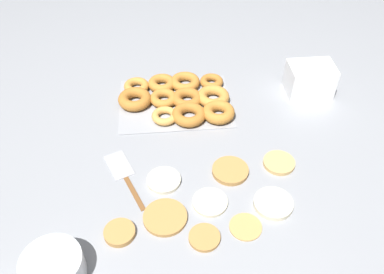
# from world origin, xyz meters

# --- Properties ---
(ground_plane) EXTENTS (3.00, 3.00, 0.00)m
(ground_plane) POSITION_xyz_m (0.00, 0.00, 0.00)
(ground_plane) COLOR gray
(pancake_0) EXTENTS (0.11, 0.11, 0.01)m
(pancake_0) POSITION_xyz_m (-0.06, 0.03, 0.01)
(pancake_0) COLOR #B27F42
(pancake_0) RESTS_ON ground_plane
(pancake_1) EXTENTS (0.12, 0.12, 0.01)m
(pancake_1) POSITION_xyz_m (0.13, 0.17, 0.01)
(pancake_1) COLOR #B27F42
(pancake_1) RESTS_ON ground_plane
(pancake_2) EXTENTS (0.11, 0.11, 0.02)m
(pancake_2) POSITION_xyz_m (-0.16, 0.15, 0.01)
(pancake_2) COLOR beige
(pancake_2) RESTS_ON ground_plane
(pancake_3) EXTENTS (0.08, 0.08, 0.01)m
(pancake_3) POSITION_xyz_m (0.04, 0.24, 0.01)
(pancake_3) COLOR #B27F42
(pancake_3) RESTS_ON ground_plane
(pancake_4) EXTENTS (0.09, 0.09, 0.01)m
(pancake_4) POSITION_xyz_m (-0.21, 0.01, 0.01)
(pancake_4) COLOR tan
(pancake_4) RESTS_ON ground_plane
(pancake_5) EXTENTS (0.10, 0.10, 0.01)m
(pancake_5) POSITION_xyz_m (0.13, 0.04, 0.01)
(pancake_5) COLOR beige
(pancake_5) RESTS_ON ground_plane
(pancake_6) EXTENTS (0.09, 0.09, 0.01)m
(pancake_6) POSITION_xyz_m (-0.07, 0.22, 0.00)
(pancake_6) COLOR tan
(pancake_6) RESTS_ON ground_plane
(pancake_7) EXTENTS (0.10, 0.10, 0.01)m
(pancake_7) POSITION_xyz_m (0.01, 0.13, 0.01)
(pancake_7) COLOR beige
(pancake_7) RESTS_ON ground_plane
(pancake_8) EXTENTS (0.08, 0.08, 0.02)m
(pancake_8) POSITION_xyz_m (0.25, 0.21, 0.01)
(pancake_8) COLOR #B27F42
(pancake_8) RESTS_ON ground_plane
(donut_tray) EXTENTS (0.39, 0.30, 0.04)m
(donut_tray) POSITION_xyz_m (0.06, -0.31, 0.02)
(donut_tray) COLOR #93969B
(donut_tray) RESTS_ON ground_plane
(batter_bowl) EXTENTS (0.14, 0.14, 0.07)m
(batter_bowl) POSITION_xyz_m (0.40, 0.31, 0.03)
(batter_bowl) COLOR white
(batter_bowl) RESTS_ON ground_plane
(container_stack) EXTENTS (0.16, 0.11, 0.11)m
(container_stack) POSITION_xyz_m (-0.40, -0.34, 0.05)
(container_stack) COLOR white
(container_stack) RESTS_ON ground_plane
(spatula) EXTENTS (0.13, 0.23, 0.01)m
(spatula) POSITION_xyz_m (0.25, -0.01, 0.00)
(spatula) COLOR brown
(spatula) RESTS_ON ground_plane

